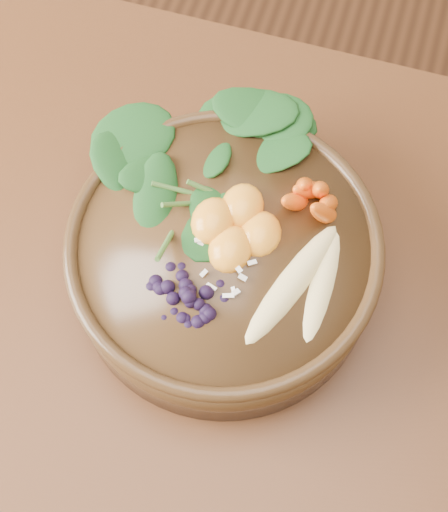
{
  "coord_description": "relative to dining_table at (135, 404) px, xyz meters",
  "views": [
    {
      "loc": [
        0.14,
        -0.14,
        1.41
      ],
      "look_at": [
        0.06,
        0.13,
        0.8
      ],
      "focal_mm": 50.0,
      "sensor_mm": 36.0,
      "label": 1
    }
  ],
  "objects": [
    {
      "name": "stoneware_bowl",
      "position": [
        0.06,
        0.13,
        0.13
      ],
      "size": [
        0.36,
        0.36,
        0.08
      ],
      "primitive_type": "cylinder",
      "rotation": [
        0.0,
        0.0,
        -0.26
      ],
      "color": "#3D2713",
      "rests_on": "dining_table"
    },
    {
      "name": "ground",
      "position": [
        0.0,
        0.0,
        -0.66
      ],
      "size": [
        4.0,
        4.0,
        0.0
      ],
      "primitive_type": "plane",
      "color": "#381E0F",
      "rests_on": "ground"
    },
    {
      "name": "dining_table",
      "position": [
        0.0,
        0.0,
        0.0
      ],
      "size": [
        1.6,
        0.9,
        0.75
      ],
      "color": "#331C0C",
      "rests_on": "ground"
    },
    {
      "name": "coconut_flakes",
      "position": [
        0.06,
        0.11,
        0.18
      ],
      "size": [
        0.11,
        0.09,
        0.01
      ],
      "primitive_type": null,
      "rotation": [
        0.0,
        0.0,
        -0.26
      ],
      "color": "white",
      "rests_on": "stoneware_bowl"
    },
    {
      "name": "kale_heap",
      "position": [
        0.03,
        0.2,
        0.19
      ],
      "size": [
        0.23,
        0.22,
        0.04
      ],
      "primitive_type": null,
      "rotation": [
        0.0,
        0.0,
        -0.26
      ],
      "color": "#194D1A",
      "rests_on": "stoneware_bowl"
    },
    {
      "name": "mandarin_cluster",
      "position": [
        0.07,
        0.15,
        0.19
      ],
      "size": [
        0.11,
        0.11,
        0.03
      ],
      "primitive_type": null,
      "rotation": [
        0.0,
        0.0,
        -0.26
      ],
      "color": "orange",
      "rests_on": "stoneware_bowl"
    },
    {
      "name": "carrot_cluster",
      "position": [
        0.13,
        0.19,
        0.21
      ],
      "size": [
        0.07,
        0.07,
        0.08
      ],
      "primitive_type": null,
      "rotation": [
        0.0,
        0.0,
        -0.26
      ],
      "color": "orange",
      "rests_on": "stoneware_bowl"
    },
    {
      "name": "banana_halves",
      "position": [
        0.14,
        0.11,
        0.19
      ],
      "size": [
        0.08,
        0.16,
        0.03
      ],
      "rotation": [
        0.0,
        0.0,
        -0.26
      ],
      "color": "#E0CC84",
      "rests_on": "stoneware_bowl"
    },
    {
      "name": "blueberry_pile",
      "position": [
        0.05,
        0.07,
        0.19
      ],
      "size": [
        0.16,
        0.13,
        0.04
      ],
      "primitive_type": null,
      "rotation": [
        0.0,
        0.0,
        -0.26
      ],
      "color": "black",
      "rests_on": "stoneware_bowl"
    }
  ]
}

